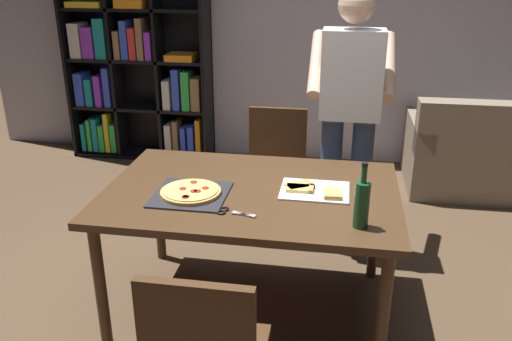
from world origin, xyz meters
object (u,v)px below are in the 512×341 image
Objects in this scene: dining_table at (251,202)px; person_serving_pizza at (350,110)px; couch at (511,159)px; pepperoni_pizza_on_tray at (191,193)px; chair_far_side at (276,164)px; kitchen_scissors at (230,212)px; wine_bottle at (362,203)px; bookshelf at (137,68)px.

dining_table is 0.99m from person_serving_pizza.
couch is 4.54× the size of pepperoni_pizza_on_tray.
couch is at bearing 27.24° from chair_far_side.
couch is 3.03m from kitchen_scissors.
dining_table is at bearing 22.70° from pepperoni_pizza_on_tray.
dining_table is 0.89× the size of person_serving_pizza.
person_serving_pizza reaches higher than pepperoni_pizza_on_tray.
wine_bottle is 0.63m from kitchen_scissors.
couch is 8.61× the size of kitchen_scissors.
kitchen_scissors is at bearing 176.48° from wine_bottle.
chair_far_side is 0.53× the size of couch.
bookshelf is 2.60m from person_serving_pizza.
person_serving_pizza is at bearing 48.89° from pepperoni_pizza_on_tray.
kitchen_scissors is (1.50, -2.67, -0.14)m from bookshelf.
dining_table is 0.33m from pepperoni_pizza_on_tray.
pepperoni_pizza_on_tray reaches higher than kitchen_scissors.
couch is 0.87× the size of bookshelf.
dining_table is 0.91× the size of couch.
person_serving_pizza is at bearing 93.43° from wine_bottle.
wine_bottle is at bearing -51.92° from bookshelf.
chair_far_side reaches higher than couch.
pepperoni_pizza_on_tray is at bearing 146.05° from kitchen_scissors.
person_serving_pizza is (-1.40, -1.20, 0.70)m from couch.
bookshelf reaches higher than person_serving_pizza.
pepperoni_pizza_on_tray is (-0.30, -1.13, 0.25)m from chair_far_side.
wine_bottle reaches higher than dining_table.
chair_far_side is 2.39× the size of pepperoni_pizza_on_tray.
couch reaches higher than kitchen_scissors.
couch is (1.90, 0.98, -0.21)m from chair_far_side.
chair_far_side is 0.73m from person_serving_pizza.
kitchen_scissors is (0.25, -0.17, -0.01)m from pepperoni_pizza_on_tray.
person_serving_pizza reaches higher than couch.
kitchen_scissors is (-0.55, -1.08, -0.24)m from person_serving_pizza.
person_serving_pizza is at bearing 62.96° from kitchen_scissors.
chair_far_side reaches higher than dining_table.
couch is 5.40× the size of wine_bottle.
couch is at bearing 60.03° from wine_bottle.
couch reaches higher than dining_table.
bookshelf is at bearing 142.25° from person_serving_pizza.
kitchen_scissors is at bearing -117.04° from person_serving_pizza.
bookshelf is 3.44m from wine_bottle.
kitchen_scissors is (-1.95, -2.28, 0.45)m from couch.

